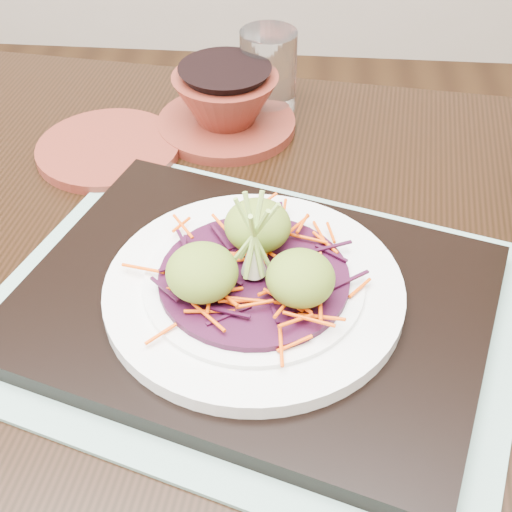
# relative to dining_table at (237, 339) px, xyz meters

# --- Properties ---
(dining_table) EXTENTS (1.20, 0.87, 0.71)m
(dining_table) POSITION_rel_dining_table_xyz_m (0.00, 0.00, 0.00)
(dining_table) COLOR black
(dining_table) RESTS_ON ground
(placemat) EXTENTS (0.52, 0.46, 0.00)m
(placemat) POSITION_rel_dining_table_xyz_m (0.02, -0.05, 0.10)
(placemat) COLOR #84AB99
(placemat) RESTS_ON dining_table
(serving_tray) EXTENTS (0.45, 0.39, 0.02)m
(serving_tray) POSITION_rel_dining_table_xyz_m (0.02, -0.05, 0.11)
(serving_tray) COLOR black
(serving_tray) RESTS_ON placemat
(white_plate) EXTENTS (0.25, 0.25, 0.02)m
(white_plate) POSITION_rel_dining_table_xyz_m (0.02, -0.05, 0.12)
(white_plate) COLOR white
(white_plate) RESTS_ON serving_tray
(cabbage_bed) EXTENTS (0.16, 0.16, 0.01)m
(cabbage_bed) POSITION_rel_dining_table_xyz_m (0.02, -0.05, 0.14)
(cabbage_bed) COLOR #380B24
(cabbage_bed) RESTS_ON white_plate
(carrot_julienne) EXTENTS (0.19, 0.19, 0.01)m
(carrot_julienne) POSITION_rel_dining_table_xyz_m (0.02, -0.05, 0.14)
(carrot_julienne) COLOR #EB4904
(carrot_julienne) RESTS_ON cabbage_bed
(guacamole_scoops) EXTENTS (0.14, 0.12, 0.04)m
(guacamole_scoops) POSITION_rel_dining_table_xyz_m (0.02, -0.05, 0.16)
(guacamole_scoops) COLOR #5E7222
(guacamole_scoops) RESTS_ON cabbage_bed
(scallion_garnish) EXTENTS (0.06, 0.06, 0.09)m
(scallion_garnish) POSITION_rel_dining_table_xyz_m (0.02, -0.05, 0.18)
(scallion_garnish) COLOR #8CB347
(scallion_garnish) RESTS_ON cabbage_bed
(terracotta_side_plate) EXTENTS (0.17, 0.17, 0.01)m
(terracotta_side_plate) POSITION_rel_dining_table_xyz_m (-0.16, 0.18, 0.10)
(terracotta_side_plate) COLOR #5C1F16
(terracotta_side_plate) RESTS_ON dining_table
(water_glass) EXTENTS (0.08, 0.08, 0.10)m
(water_glass) POSITION_rel_dining_table_xyz_m (0.01, 0.30, 0.14)
(water_glass) COLOR white
(water_glass) RESTS_ON dining_table
(terracotta_bowl_set) EXTENTS (0.17, 0.17, 0.07)m
(terracotta_bowl_set) POSITION_rel_dining_table_xyz_m (-0.04, 0.24, 0.12)
(terracotta_bowl_set) COLOR #5C1F16
(terracotta_bowl_set) RESTS_ON dining_table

